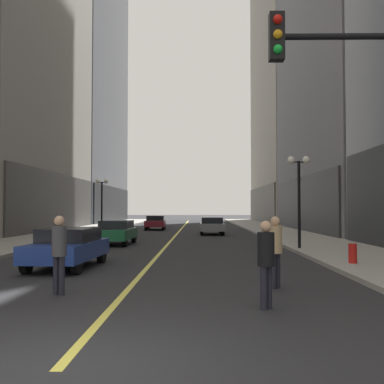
{
  "coord_description": "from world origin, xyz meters",
  "views": [
    {
      "loc": [
        1.75,
        -5.69,
        1.99
      ],
      "look_at": [
        1.23,
        27.07,
        3.14
      ],
      "focal_mm": 43.48,
      "sensor_mm": 36.0,
      "label": 1
    }
  ],
  "objects_px": {
    "car_blue": "(68,246)",
    "street_lamp_right_mid": "(299,181)",
    "car_maroon": "(156,222)",
    "car_grey": "(212,225)",
    "car_green": "(116,231)",
    "street_lamp_left_far": "(102,193)",
    "pedestrian_with_orange_bag": "(59,248)",
    "fire_hydrant_right": "(353,256)",
    "pedestrian_in_black_coat": "(266,257)",
    "pedestrian_in_tan_trench": "(275,246)"
  },
  "relations": [
    {
      "from": "pedestrian_in_tan_trench",
      "to": "pedestrian_in_black_coat",
      "type": "bearing_deg",
      "value": -103.55
    },
    {
      "from": "car_grey",
      "to": "pedestrian_with_orange_bag",
      "type": "relative_size",
      "value": 2.45
    },
    {
      "from": "car_maroon",
      "to": "fire_hydrant_right",
      "type": "relative_size",
      "value": 5.8
    },
    {
      "from": "car_green",
      "to": "car_maroon",
      "type": "distance_m",
      "value": 17.91
    },
    {
      "from": "pedestrian_with_orange_bag",
      "to": "car_blue",
      "type": "bearing_deg",
      "value": 103.46
    },
    {
      "from": "car_green",
      "to": "pedestrian_in_tan_trench",
      "type": "xyz_separation_m",
      "value": [
        6.48,
        -13.84,
        0.33
      ]
    },
    {
      "from": "car_grey",
      "to": "fire_hydrant_right",
      "type": "bearing_deg",
      "value": -78.01
    },
    {
      "from": "pedestrian_in_tan_trench",
      "to": "pedestrian_with_orange_bag",
      "type": "distance_m",
      "value": 5.22
    },
    {
      "from": "pedestrian_in_tan_trench",
      "to": "fire_hydrant_right",
      "type": "relative_size",
      "value": 2.23
    },
    {
      "from": "car_blue",
      "to": "street_lamp_right_mid",
      "type": "distance_m",
      "value": 11.23
    },
    {
      "from": "car_green",
      "to": "pedestrian_in_black_coat",
      "type": "relative_size",
      "value": 2.37
    },
    {
      "from": "pedestrian_in_tan_trench",
      "to": "street_lamp_left_far",
      "type": "bearing_deg",
      "value": 110.43
    },
    {
      "from": "car_blue",
      "to": "street_lamp_left_far",
      "type": "relative_size",
      "value": 0.98
    },
    {
      "from": "street_lamp_right_mid",
      "to": "fire_hydrant_right",
      "type": "height_order",
      "value": "street_lamp_right_mid"
    },
    {
      "from": "car_grey",
      "to": "pedestrian_in_tan_trench",
      "type": "height_order",
      "value": "pedestrian_in_tan_trench"
    },
    {
      "from": "pedestrian_in_black_coat",
      "to": "pedestrian_with_orange_bag",
      "type": "bearing_deg",
      "value": 162.3
    },
    {
      "from": "pedestrian_in_black_coat",
      "to": "street_lamp_left_far",
      "type": "height_order",
      "value": "street_lamp_left_far"
    },
    {
      "from": "pedestrian_with_orange_bag",
      "to": "fire_hydrant_right",
      "type": "xyz_separation_m",
      "value": [
        8.39,
        5.01,
        -0.67
      ]
    },
    {
      "from": "car_blue",
      "to": "street_lamp_right_mid",
      "type": "xyz_separation_m",
      "value": [
        9.05,
        6.15,
        2.54
      ]
    },
    {
      "from": "car_maroon",
      "to": "pedestrian_in_black_coat",
      "type": "relative_size",
      "value": 2.66
    },
    {
      "from": "car_maroon",
      "to": "fire_hydrant_right",
      "type": "height_order",
      "value": "car_maroon"
    },
    {
      "from": "car_blue",
      "to": "car_green",
      "type": "height_order",
      "value": "same"
    },
    {
      "from": "car_green",
      "to": "car_maroon",
      "type": "height_order",
      "value": "same"
    },
    {
      "from": "car_maroon",
      "to": "street_lamp_left_far",
      "type": "distance_m",
      "value": 6.76
    },
    {
      "from": "car_grey",
      "to": "car_maroon",
      "type": "xyz_separation_m",
      "value": [
        -5.03,
        7.84,
        0.0
      ]
    },
    {
      "from": "car_green",
      "to": "car_blue",
      "type": "bearing_deg",
      "value": -88.96
    },
    {
      "from": "pedestrian_with_orange_bag",
      "to": "fire_hydrant_right",
      "type": "relative_size",
      "value": 2.27
    },
    {
      "from": "street_lamp_left_far",
      "to": "pedestrian_with_orange_bag",
      "type": "bearing_deg",
      "value": -80.03
    },
    {
      "from": "pedestrian_with_orange_bag",
      "to": "pedestrian_in_black_coat",
      "type": "relative_size",
      "value": 1.04
    },
    {
      "from": "pedestrian_in_black_coat",
      "to": "fire_hydrant_right",
      "type": "relative_size",
      "value": 2.18
    },
    {
      "from": "car_maroon",
      "to": "pedestrian_with_orange_bag",
      "type": "bearing_deg",
      "value": -88.51
    },
    {
      "from": "car_grey",
      "to": "car_blue",
      "type": "bearing_deg",
      "value": -104.94
    },
    {
      "from": "car_maroon",
      "to": "car_grey",
      "type": "bearing_deg",
      "value": -57.31
    },
    {
      "from": "car_green",
      "to": "car_grey",
      "type": "relative_size",
      "value": 0.93
    },
    {
      "from": "pedestrian_in_tan_trench",
      "to": "pedestrian_with_orange_bag",
      "type": "bearing_deg",
      "value": -169.65
    },
    {
      "from": "car_blue",
      "to": "car_grey",
      "type": "relative_size",
      "value": 0.97
    },
    {
      "from": "car_green",
      "to": "pedestrian_with_orange_bag",
      "type": "xyz_separation_m",
      "value": [
        1.34,
        -14.78,
        0.35
      ]
    },
    {
      "from": "car_blue",
      "to": "car_grey",
      "type": "height_order",
      "value": "same"
    },
    {
      "from": "car_grey",
      "to": "pedestrian_in_black_coat",
      "type": "xyz_separation_m",
      "value": [
        0.38,
        -26.3,
        0.3
      ]
    },
    {
      "from": "car_blue",
      "to": "car_grey",
      "type": "distance_m",
      "value": 20.71
    },
    {
      "from": "car_green",
      "to": "pedestrian_with_orange_bag",
      "type": "distance_m",
      "value": 14.85
    },
    {
      "from": "pedestrian_in_tan_trench",
      "to": "street_lamp_left_far",
      "type": "xyz_separation_m",
      "value": [
        -10.05,
        26.97,
        2.21
      ]
    },
    {
      "from": "street_lamp_right_mid",
      "to": "fire_hydrant_right",
      "type": "relative_size",
      "value": 5.54
    },
    {
      "from": "car_maroon",
      "to": "pedestrian_in_black_coat",
      "type": "bearing_deg",
      "value": -80.99
    },
    {
      "from": "car_green",
      "to": "car_maroon",
      "type": "relative_size",
      "value": 0.89
    },
    {
      "from": "street_lamp_left_far",
      "to": "street_lamp_right_mid",
      "type": "xyz_separation_m",
      "value": [
        12.8,
        -16.92,
        0.0
      ]
    },
    {
      "from": "street_lamp_left_far",
      "to": "car_blue",
      "type": "bearing_deg",
      "value": -80.77
    },
    {
      "from": "car_green",
      "to": "street_lamp_left_far",
      "type": "xyz_separation_m",
      "value": [
        -3.57,
        13.13,
        2.54
      ]
    },
    {
      "from": "car_green",
      "to": "car_maroon",
      "type": "xyz_separation_m",
      "value": [
        0.49,
        17.9,
        0.0
      ]
    },
    {
      "from": "car_maroon",
      "to": "street_lamp_left_far",
      "type": "xyz_separation_m",
      "value": [
        -4.06,
        -4.78,
        2.54
      ]
    }
  ]
}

